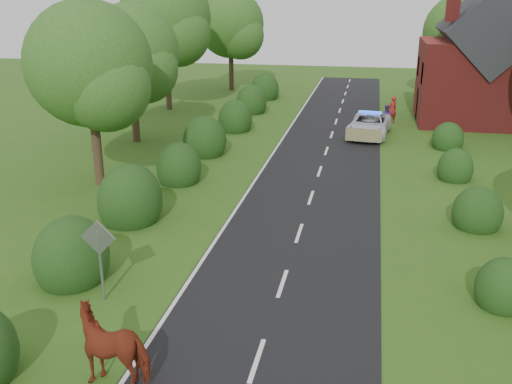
% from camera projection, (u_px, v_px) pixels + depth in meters
% --- Properties ---
extents(ground, '(120.00, 120.00, 0.00)m').
position_uv_depth(ground, '(257.00, 361.00, 13.99)').
color(ground, '#305919').
extents(road, '(6.00, 70.00, 0.02)m').
position_uv_depth(road, '(318.00, 177.00, 27.86)').
color(road, black).
rests_on(road, ground).
extents(road_markings, '(4.96, 70.00, 0.01)m').
position_uv_depth(road_markings, '(278.00, 188.00, 26.24)').
color(road_markings, white).
rests_on(road_markings, road).
extents(hedgerow_left, '(2.75, 50.41, 3.00)m').
position_uv_depth(hedgerow_left, '(167.00, 175.00, 25.79)').
color(hedgerow_left, '#103C11').
rests_on(hedgerow_left, ground).
extents(hedgerow_right, '(2.10, 45.78, 2.10)m').
position_uv_depth(hedgerow_right, '(472.00, 203.00, 22.93)').
color(hedgerow_right, '#103C11').
rests_on(hedgerow_right, ground).
extents(tree_left_a, '(5.74, 5.60, 8.38)m').
position_uv_depth(tree_left_a, '(93.00, 70.00, 25.03)').
color(tree_left_a, '#332316').
rests_on(tree_left_a, ground).
extents(tree_left_b, '(5.74, 5.60, 8.07)m').
position_uv_depth(tree_left_b, '(134.00, 57.00, 32.81)').
color(tree_left_b, '#332316').
rests_on(tree_left_b, ground).
extents(tree_left_c, '(6.97, 6.80, 10.22)m').
position_uv_depth(tree_left_c, '(168.00, 22.00, 41.81)').
color(tree_left_c, '#332316').
rests_on(tree_left_c, ground).
extents(tree_left_d, '(6.15, 6.00, 8.89)m').
position_uv_depth(tree_left_d, '(233.00, 27.00, 50.90)').
color(tree_left_d, '#332316').
rests_on(tree_left_d, ground).
extents(tree_right_c, '(6.15, 6.00, 8.58)m').
position_uv_depth(tree_right_c, '(464.00, 35.00, 45.48)').
color(tree_right_c, '#332316').
rests_on(tree_right_c, ground).
extents(road_sign, '(1.06, 0.08, 2.53)m').
position_uv_depth(road_sign, '(99.00, 249.00, 16.24)').
color(road_sign, gray).
rests_on(road_sign, ground).
extents(house, '(8.00, 7.40, 9.17)m').
position_uv_depth(house, '(481.00, 67.00, 38.69)').
color(house, maroon).
rests_on(house, ground).
extents(cow, '(2.22, 1.22, 1.55)m').
position_uv_depth(cow, '(116.00, 348.00, 13.18)').
color(cow, maroon).
rests_on(cow, ground).
extents(police_van, '(2.92, 5.39, 1.57)m').
position_uv_depth(police_van, '(369.00, 125.00, 35.72)').
color(police_van, silver).
rests_on(police_van, ground).
extents(pedestrian_red, '(0.81, 0.77, 1.86)m').
position_uv_depth(pedestrian_red, '(392.00, 110.00, 39.22)').
color(pedestrian_red, maroon).
rests_on(pedestrian_red, ground).
extents(pedestrian_purple, '(0.85, 0.70, 1.63)m').
position_uv_depth(pedestrian_purple, '(386.00, 117.00, 37.48)').
color(pedestrian_purple, '#522872').
rests_on(pedestrian_purple, ground).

